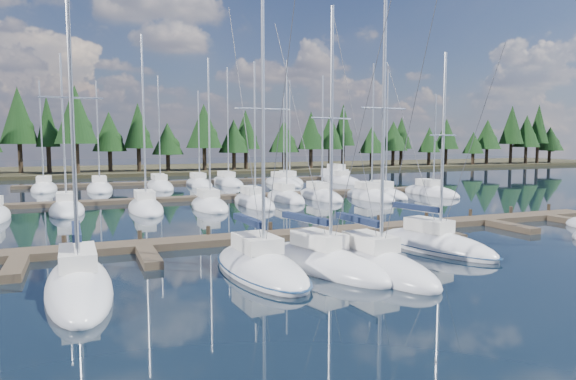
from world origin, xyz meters
name	(u,v)px	position (x,y,z in m)	size (l,w,h in m)	color
ground	(270,211)	(0.00, 30.00, 0.00)	(260.00, 260.00, 0.00)	black
far_shore	(164,169)	(0.00, 90.00, 0.30)	(220.00, 30.00, 0.60)	#322E1C
main_dock	(339,233)	(0.00, 17.36, 0.20)	(44.00, 6.13, 0.90)	#483C2D
back_docks	(214,188)	(0.00, 49.58, 0.20)	(50.00, 21.80, 0.40)	#483C2D
front_sailboat_0	(79,285)	(-15.27, 10.60, 0.29)	(2.70, 9.23, 13.95)	silver
front_sailboat_1	(260,267)	(-7.57, 10.66, 0.28)	(3.58, 8.65, 13.52)	silver
front_sailboat_2	(324,263)	(-4.51, 10.27, 0.29)	(4.65, 8.77, 12.84)	silver
front_sailboat_3	(375,265)	(-2.55, 8.93, 0.29)	(3.38, 8.48, 13.59)	silver
front_sailboat_4	(434,245)	(2.97, 11.74, 0.28)	(4.36, 8.61, 11.50)	silver
back_sailboat_rows	(234,191)	(1.15, 45.08, 0.26)	(44.89, 33.39, 16.50)	silver
motor_yacht_right	(335,177)	(20.68, 57.94, 0.44)	(3.87, 8.20, 3.92)	silver
tree_line	(154,130)	(-2.91, 80.16, 7.64)	(184.06, 11.71, 14.19)	black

